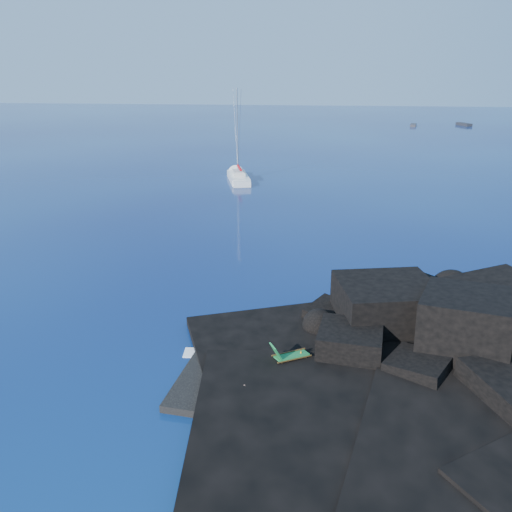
{
  "coord_description": "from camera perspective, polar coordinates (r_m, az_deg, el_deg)",
  "views": [
    {
      "loc": [
        6.08,
        -18.63,
        13.38
      ],
      "look_at": [
        2.29,
        11.81,
        2.0
      ],
      "focal_mm": 35.0,
      "sensor_mm": 36.0,
      "label": 1
    }
  ],
  "objects": [
    {
      "name": "ground",
      "position": [
        23.73,
        -9.34,
        -14.28
      ],
      "size": [
        400.0,
        400.0,
        0.0
      ],
      "primitive_type": "plane",
      "color": "#040339",
      "rests_on": "ground"
    },
    {
      "name": "headland",
      "position": [
        26.36,
        21.7,
        -11.77
      ],
      "size": [
        24.0,
        24.0,
        3.6
      ],
      "primitive_type": null,
      "color": "black",
      "rests_on": "ground"
    },
    {
      "name": "beach",
      "position": [
        23.4,
        2.01,
        -14.54
      ],
      "size": [
        9.08,
        6.86,
        0.7
      ],
      "primitive_type": "cube",
      "rotation": [
        0.0,
        0.0,
        -0.1
      ],
      "color": "black",
      "rests_on": "ground"
    },
    {
      "name": "surf_foam",
      "position": [
        27.17,
        3.95,
        -9.2
      ],
      "size": [
        10.0,
        8.0,
        0.06
      ],
      "primitive_type": null,
      "color": "white",
      "rests_on": "ground"
    },
    {
      "name": "sailboat",
      "position": [
        65.71,
        -2.02,
        8.59
      ],
      "size": [
        5.17,
        11.27,
        11.58
      ],
      "primitive_type": null,
      "rotation": [
        0.0,
        0.0,
        0.27
      ],
      "color": "white",
      "rests_on": "ground"
    },
    {
      "name": "deck_chair",
      "position": [
        24.02,
        4.1,
        -10.79
      ],
      "size": [
        1.99,
        1.59,
        1.26
      ],
      "primitive_type": null,
      "rotation": [
        0.0,
        0.0,
        0.51
      ],
      "color": "#176B33",
      "rests_on": "beach"
    },
    {
      "name": "towel",
      "position": [
        22.38,
        -2.56,
        -15.2
      ],
      "size": [
        1.89,
        1.31,
        0.05
      ],
      "primitive_type": "cube",
      "rotation": [
        0.0,
        0.0,
        0.32
      ],
      "color": "white",
      "rests_on": "beach"
    },
    {
      "name": "sunbather",
      "position": [
        22.3,
        -2.56,
        -14.89
      ],
      "size": [
        1.69,
        0.95,
        0.25
      ],
      "primitive_type": null,
      "rotation": [
        0.0,
        0.0,
        0.32
      ],
      "color": "tan",
      "rests_on": "towel"
    },
    {
      "name": "marker_cone",
      "position": [
        24.36,
        5.15,
        -11.3
      ],
      "size": [
        0.47,
        0.47,
        0.56
      ],
      "primitive_type": "cone",
      "rotation": [
        0.0,
        0.0,
        0.34
      ],
      "color": "orange",
      "rests_on": "beach"
    },
    {
      "name": "distant_boat_a",
      "position": [
        139.78,
        17.53,
        13.96
      ],
      "size": [
        2.32,
        4.64,
        0.59
      ],
      "primitive_type": "cube",
      "rotation": [
        0.0,
        0.0,
        -0.22
      ],
      "color": "#29292F",
      "rests_on": "ground"
    },
    {
      "name": "distant_boat_b",
      "position": [
        146.0,
        22.65,
        13.59
      ],
      "size": [
        3.2,
        5.32,
        0.68
      ],
      "primitive_type": "cube",
      "rotation": [
        0.0,
        0.0,
        0.34
      ],
      "color": "black",
      "rests_on": "ground"
    }
  ]
}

